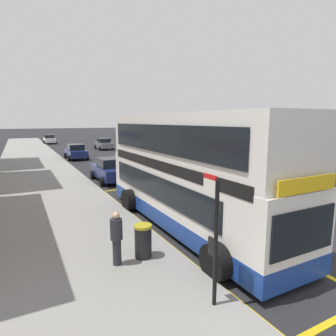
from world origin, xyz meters
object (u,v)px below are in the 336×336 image
Objects in this scene: parked_car_grey_across at (104,144)px; double_decker_bus at (187,175)px; parked_car_navy_kerbside at (110,170)px; bus_stop_sign at (214,231)px; litter_bin at (143,241)px; parked_car_navy_behind at (76,152)px; parked_car_white_far at (49,139)px; pedestrian_waiting_near_sign at (117,236)px.

double_decker_bus is at bearing -97.42° from parked_car_grey_across.
double_decker_bus reaches higher than parked_car_navy_kerbside.
parked_car_navy_kerbside is (-0.23, 9.62, -1.26)m from double_decker_bus.
bus_stop_sign is 0.68× the size of parked_car_navy_kerbside.
double_decker_bus reaches higher than bus_stop_sign.
parked_car_navy_kerbside is 4.21× the size of litter_bin.
parked_car_navy_kerbside is at bearing 82.33° from bus_stop_sign.
litter_bin is at bearing 83.02° from parked_car_navy_behind.
parked_car_white_far is at bearing 88.34° from bus_stop_sign.
parked_car_white_far is (1.47, 50.67, -1.01)m from bus_stop_sign.
double_decker_bus is at bearing 65.08° from bus_stop_sign.
parked_car_navy_behind is (-5.50, -8.88, 0.00)m from parked_car_grey_across.
parked_car_navy_behind is 12.91m from parked_car_navy_kerbside.
parked_car_navy_behind is at bearing 91.81° from parked_car_navy_kerbside.
parked_car_white_far is 23.54m from parked_car_navy_behind.
bus_stop_sign reaches higher than parked_car_white_far.
double_decker_bus reaches higher than parked_car_grey_across.
bus_stop_sign is at bearing -99.52° from parked_car_grey_across.
pedestrian_waiting_near_sign is at bearing -91.95° from parked_car_white_far.
parked_car_white_far is 36.45m from parked_car_navy_kerbside.
parked_car_grey_across is (5.94, -14.65, 0.00)m from parked_car_white_far.
double_decker_bus is 2.48× the size of parked_car_white_far.
double_decker_bus reaches higher than parked_car_navy_behind.
parked_car_white_far is at bearing 92.49° from parked_car_navy_kerbside.
parked_car_white_far is 2.73× the size of pedestrian_waiting_near_sign.
double_decker_bus is 31.87m from parked_car_grey_across.
litter_bin is at bearing 4.74° from pedestrian_waiting_near_sign.
parked_car_navy_behind is (1.91, 27.14, -1.01)m from bus_stop_sign.
parked_car_grey_across is at bearing 77.65° from parked_car_navy_kerbside.
bus_stop_sign reaches higher than litter_bin.
parked_car_white_far is 1.00× the size of parked_car_grey_across.
double_decker_bus is 5.09m from bus_stop_sign.
parked_car_navy_behind is 1.00× the size of parked_car_navy_kerbside.
double_decker_bus is at bearing -87.77° from parked_car_white_far.
parked_car_navy_kerbside is 2.73× the size of pedestrian_waiting_near_sign.
double_decker_bus reaches higher than litter_bin.
bus_stop_sign is at bearing -63.01° from pedestrian_waiting_near_sign.
bus_stop_sign is 14.39m from parked_car_navy_kerbside.
pedestrian_waiting_near_sign is (-3.25, -24.51, 0.17)m from parked_car_navy_behind.
parked_car_navy_kerbside is at bearing 74.32° from pedestrian_waiting_near_sign.
bus_stop_sign is 27.22m from parked_car_navy_behind.
litter_bin is (-1.99, -47.97, -0.16)m from parked_car_white_far.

